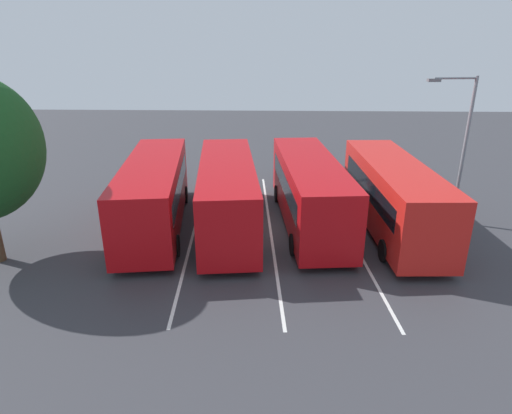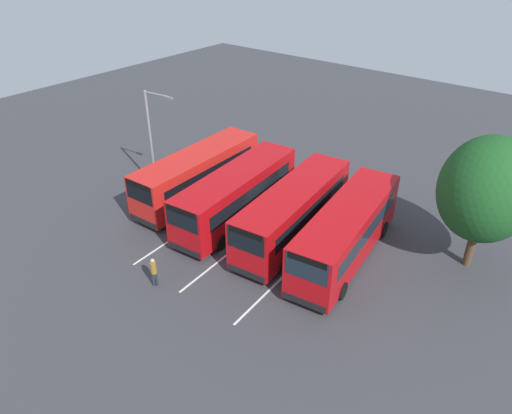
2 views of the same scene
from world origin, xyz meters
name	(u,v)px [view 2 (image 2 of 2)]	position (x,y,z in m)	size (l,w,h in m)	color
ground_plane	(267,223)	(0.00, 0.00, 0.00)	(73.68, 73.68, 0.00)	#38383D
bus_far_left	(198,174)	(0.18, -5.57, 1.73)	(10.00, 2.86, 3.15)	red
bus_center_left	(236,194)	(0.67, -1.82, 1.73)	(10.09, 3.31, 3.15)	#B70C11
bus_center_right	(293,211)	(0.15, 2.00, 1.73)	(10.11, 3.47, 3.15)	#B70C11
bus_far_right	(346,231)	(0.13, 5.39, 1.73)	(10.14, 3.67, 3.15)	#B70C11
pedestrian	(154,270)	(8.11, -0.87, 0.98)	(0.45, 0.45, 1.66)	#232833
street_lamp	(153,134)	(1.06, -8.62, 3.97)	(0.45, 2.28, 6.86)	gray
depot_tree	(487,190)	(-3.48, 10.85, 4.56)	(5.16, 4.65, 7.29)	#4C3823
lane_stripe_outer_left	(223,205)	(0.00, -3.57, 0.00)	(15.52, 0.12, 0.01)	silver
lane_stripe_inner_left	(267,223)	(0.00, 0.00, 0.00)	(15.52, 0.12, 0.01)	silver
lane_stripe_inner_right	(316,244)	(0.00, 3.57, 0.00)	(15.52, 0.12, 0.01)	silver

